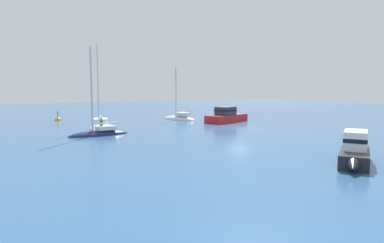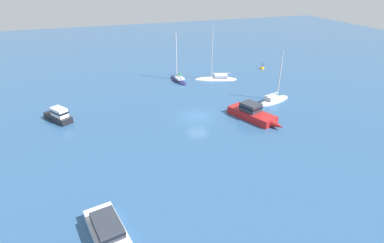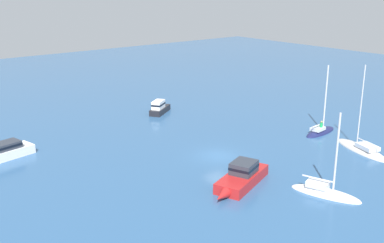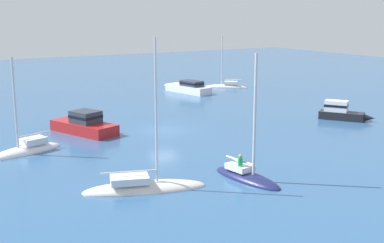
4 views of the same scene
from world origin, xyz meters
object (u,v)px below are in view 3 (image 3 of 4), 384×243
Objects in this scene: yacht at (325,193)px; launch at (160,108)px; motor_cruiser at (241,177)px; ketch at (362,150)px; yacht_1 at (320,131)px.

yacht is 1.56× the size of launch.
launch is (-3.65, -29.87, 0.62)m from yacht.
motor_cruiser is 16.38m from ketch.
yacht is at bearing -130.96° from launch.
yacht is 0.92× the size of yacht_1.
launch is (-7.80, -23.98, 0.01)m from motor_cruiser.
yacht is at bearing -149.01° from yacht_1.
ketch reaches higher than yacht_1.
yacht is 17.35m from yacht_1.
ketch is at bearing 152.63° from motor_cruiser.
yacht_1 is at bearing 173.79° from motor_cruiser.
motor_cruiser is at bearing -171.94° from yacht_1.
yacht_1 is at bearing -96.39° from launch.
yacht_1 reaches higher than yacht.
yacht_1 is at bearing 109.80° from yacht.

